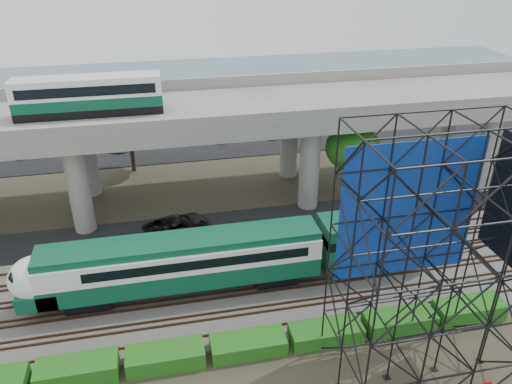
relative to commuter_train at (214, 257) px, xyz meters
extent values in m
plane|color=#474233|center=(0.20, -2.00, -2.88)|extent=(140.00, 140.00, 0.00)
cube|color=slate|center=(0.20, 0.00, -2.78)|extent=(90.00, 12.00, 0.20)
cube|color=black|center=(0.20, 8.50, -2.84)|extent=(90.00, 5.00, 0.08)
cube|color=black|center=(0.20, 32.00, -2.84)|extent=(90.00, 18.00, 0.08)
cube|color=slate|center=(0.20, 54.00, -2.87)|extent=(140.00, 40.00, 0.03)
cube|color=#472D1E|center=(0.20, -4.72, -2.60)|extent=(90.00, 0.08, 0.16)
cube|color=#472D1E|center=(0.20, -3.28, -2.60)|extent=(90.00, 0.08, 0.16)
cube|color=#472D1E|center=(0.20, -2.72, -2.60)|extent=(90.00, 0.08, 0.16)
cube|color=#472D1E|center=(0.20, -1.28, -2.60)|extent=(90.00, 0.08, 0.16)
cube|color=#472D1E|center=(0.20, -0.72, -2.60)|extent=(90.00, 0.08, 0.16)
cube|color=#472D1E|center=(0.20, 0.72, -2.60)|extent=(90.00, 0.08, 0.16)
cube|color=#472D1E|center=(0.20, 1.28, -2.60)|extent=(90.00, 0.08, 0.16)
cube|color=#472D1E|center=(0.20, 2.72, -2.60)|extent=(90.00, 0.08, 0.16)
cube|color=#472D1E|center=(0.20, 3.28, -2.60)|extent=(90.00, 0.08, 0.16)
cube|color=#472D1E|center=(0.20, 4.72, -2.60)|extent=(90.00, 0.08, 0.16)
cube|color=black|center=(-8.62, 0.00, -2.07)|extent=(3.00, 2.20, 0.90)
cube|color=black|center=(4.38, 0.00, -2.07)|extent=(3.00, 2.20, 0.90)
cube|color=#0A4C32|center=(-2.12, 0.00, -0.92)|extent=(19.00, 3.00, 1.40)
cube|color=white|center=(-2.12, 0.00, 0.53)|extent=(19.00, 3.00, 1.50)
cube|color=#0A4C32|center=(-2.12, 0.00, 1.53)|extent=(19.00, 2.60, 0.50)
cube|color=black|center=(-1.12, 0.00, 0.58)|extent=(15.00, 3.06, 0.70)
ellipsoid|color=white|center=(-11.62, 0.00, -0.02)|extent=(3.60, 3.00, 3.20)
cube|color=#0A4C32|center=(-11.62, 0.00, -1.07)|extent=(2.60, 3.00, 1.10)
cube|color=black|center=(-12.72, 0.00, 0.48)|extent=(0.48, 2.00, 1.09)
cube|color=#0A4C32|center=(11.88, 0.00, 0.08)|extent=(8.00, 3.00, 3.40)
cube|color=#9E9B93|center=(0.20, 14.00, 5.72)|extent=(80.00, 12.00, 1.20)
cube|color=#9E9B93|center=(0.20, 8.25, 6.87)|extent=(80.00, 0.50, 1.10)
cube|color=#9E9B93|center=(0.20, 19.75, 6.87)|extent=(80.00, 0.50, 1.10)
cylinder|color=#9E9B93|center=(-9.80, 10.50, 1.12)|extent=(1.80, 1.80, 8.00)
cylinder|color=#9E9B93|center=(-9.80, 17.50, 1.12)|extent=(1.80, 1.80, 8.00)
cube|color=#9E9B93|center=(-9.80, 14.00, 4.82)|extent=(2.40, 9.00, 0.60)
cylinder|color=#9E9B93|center=(10.20, 10.50, 1.12)|extent=(1.80, 1.80, 8.00)
cylinder|color=#9E9B93|center=(10.20, 17.50, 1.12)|extent=(1.80, 1.80, 8.00)
cube|color=#9E9B93|center=(10.20, 14.00, 4.82)|extent=(2.40, 9.00, 0.60)
cylinder|color=#9E9B93|center=(28.20, 10.50, 1.12)|extent=(1.80, 1.80, 8.00)
cylinder|color=#9E9B93|center=(28.20, 17.50, 1.12)|extent=(1.80, 1.80, 8.00)
cube|color=#9E9B93|center=(28.20, 14.00, 4.82)|extent=(2.40, 9.00, 0.60)
cube|color=black|center=(-8.28, 14.00, 6.67)|extent=(12.00, 2.50, 0.70)
cube|color=#0A4C32|center=(-8.28, 14.00, 7.47)|extent=(12.00, 2.50, 0.90)
cube|color=white|center=(-8.28, 14.00, 8.57)|extent=(12.00, 2.50, 1.30)
cube|color=black|center=(-8.28, 14.00, 8.62)|extent=(11.00, 2.56, 0.80)
cube|color=white|center=(-8.28, 14.00, 9.37)|extent=(12.00, 2.40, 0.30)
cube|color=navy|center=(10.16, -6.95, 6.42)|extent=(8.10, 0.08, 8.25)
cube|color=black|center=(10.16, -10.00, -2.84)|extent=(9.36, 6.36, 0.08)
cube|color=#135413|center=(-8.80, -6.30, -2.28)|extent=(4.60, 1.80, 1.20)
cube|color=#135413|center=(-3.80, -6.30, -2.31)|extent=(4.60, 1.80, 1.15)
cube|color=#135413|center=(1.20, -6.30, -2.37)|extent=(4.60, 1.80, 1.03)
cube|color=#135413|center=(6.20, -6.30, -2.38)|extent=(4.60, 1.80, 1.01)
cube|color=#135413|center=(11.20, -6.30, -2.32)|extent=(4.60, 1.80, 1.12)
cube|color=#135413|center=(16.20, -6.30, -2.28)|extent=(4.60, 1.80, 1.20)
cylinder|color=#382314|center=(14.20, 10.50, -0.48)|extent=(0.44, 0.44, 4.80)
ellipsoid|color=#135413|center=(14.20, 10.50, 2.72)|extent=(4.94, 4.94, 4.18)
cylinder|color=#382314|center=(-5.80, 22.00, -0.48)|extent=(0.44, 0.44, 4.80)
ellipsoid|color=#135413|center=(-5.80, 22.00, 2.72)|extent=(4.94, 4.94, 4.18)
imported|color=black|center=(-2.17, 8.19, -2.03)|extent=(6.04, 3.94, 1.55)
imported|color=silver|center=(-18.24, 29.00, -2.20)|extent=(2.08, 3.73, 1.20)
imported|color=#95969C|center=(-14.07, 34.00, -2.22)|extent=(1.60, 3.63, 1.16)
imported|color=#B8BCC1|center=(-7.43, 29.00, -2.14)|extent=(2.11, 4.64, 1.32)
imported|color=white|center=(-3.13, 34.00, -2.24)|extent=(2.14, 4.18, 1.13)
imported|color=black|center=(4.19, 29.00, -2.19)|extent=(2.23, 3.84, 1.23)
imported|color=#989C9F|center=(7.79, 34.00, -2.14)|extent=(1.81, 4.12, 1.32)
imported|color=silver|center=(11.01, 29.00, -2.25)|extent=(2.16, 3.98, 1.10)
imported|color=#95989C|center=(18.95, 34.00, -2.19)|extent=(2.14, 4.47, 1.23)
camera|label=1|loc=(-3.05, -28.57, 20.08)|focal=35.00mm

